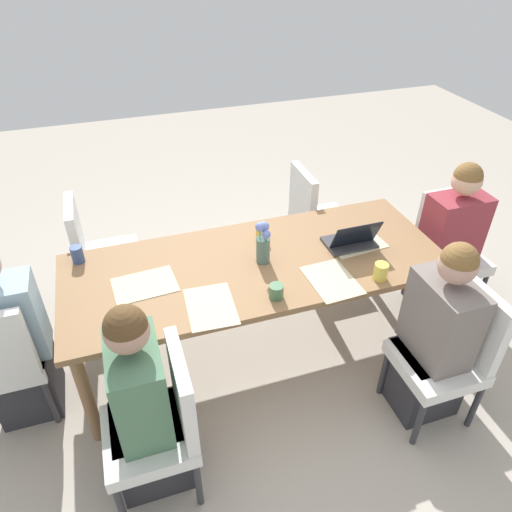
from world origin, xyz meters
name	(u,v)px	position (x,y,z in m)	size (l,w,h in m)	color
ground_plane	(256,347)	(0.00, 0.00, 0.00)	(10.00, 10.00, 0.00)	#B2A899
dining_table	(256,272)	(0.00, 0.00, 0.68)	(2.36, 0.94, 0.75)	olive
chair_head_left_left_near	(447,244)	(-1.53, -0.09, 0.50)	(0.44, 0.44, 0.90)	silver
person_head_left_left_near	(447,248)	(-1.47, -0.01, 0.53)	(0.40, 0.36, 1.19)	#2D2D33
chair_head_right_left_mid	(1,358)	(1.52, 0.09, 0.50)	(0.44, 0.44, 0.90)	silver
person_head_right_left_mid	(12,343)	(1.46, 0.01, 0.53)	(0.40, 0.36, 1.19)	#2D2D33
chair_far_left_far	(451,349)	(-0.90, 0.81, 0.50)	(0.44, 0.44, 0.90)	silver
person_far_left_far	(434,341)	(-0.82, 0.75, 0.53)	(0.36, 0.40, 1.19)	#2D2D33
chair_far_right_near	(162,420)	(0.73, 0.77, 0.50)	(0.44, 0.44, 0.90)	silver
person_far_right_near	(144,411)	(0.81, 0.71, 0.53)	(0.36, 0.40, 1.19)	#2D2D33
chair_near_right_mid	(315,215)	(-0.76, -0.79, 0.50)	(0.44, 0.44, 0.90)	silver
chair_near_right_far	(97,250)	(0.95, -0.82, 0.50)	(0.44, 0.44, 0.90)	silver
flower_vase	(263,243)	(-0.04, 0.00, 0.88)	(0.09, 0.10, 0.29)	#4C6B60
placemat_head_left_left_near	(355,242)	(-0.69, -0.01, 0.75)	(0.36, 0.26, 0.00)	beige
placemat_head_right_left_mid	(145,285)	(0.68, 0.01, 0.75)	(0.36, 0.26, 0.00)	beige
placemat_far_left_far	(332,280)	(-0.37, 0.31, 0.75)	(0.36, 0.26, 0.00)	beige
placemat_far_right_near	(211,306)	(0.36, 0.31, 0.75)	(0.36, 0.26, 0.00)	beige
laptop_head_left_left_near	(351,240)	(-0.64, 0.02, 0.79)	(0.32, 0.22, 0.20)	#38383D
coffee_mug_near_left	(276,291)	(-0.01, 0.35, 0.79)	(0.08, 0.08, 0.08)	#47704C
coffee_mug_near_right	(261,234)	(-0.11, -0.23, 0.79)	(0.07, 0.07, 0.10)	#DBC64C
coffee_mug_centre_left	(381,271)	(-0.65, 0.38, 0.80)	(0.08, 0.08, 0.10)	#DBC64C
coffee_mug_centre_right	(77,254)	(1.04, -0.35, 0.80)	(0.07, 0.07, 0.11)	#33477A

